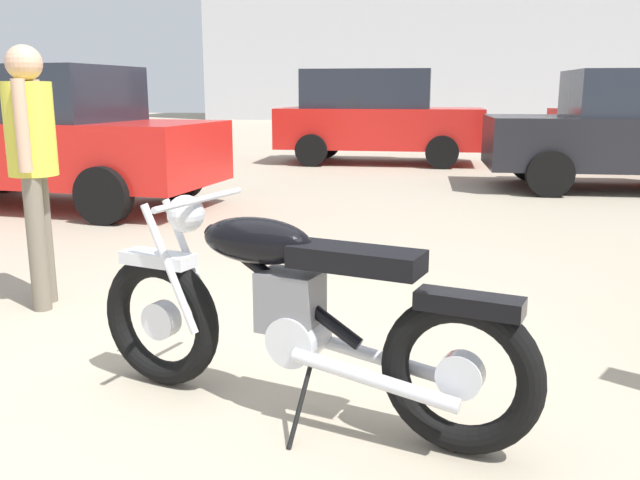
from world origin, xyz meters
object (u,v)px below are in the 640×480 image
object	(u,v)px
vintage_motorcycle	(291,315)
bystander	(32,150)
silver_sedan_mid	(43,137)
red_hatchback_near	(376,115)

from	to	relation	value
vintage_motorcycle	bystander	distance (m)	2.34
vintage_motorcycle	silver_sedan_mid	distance (m)	6.36
bystander	red_hatchback_near	xyz separation A→B (m)	(2.08, 9.20, -0.10)
bystander	red_hatchback_near	world-z (taller)	red_hatchback_near
vintage_motorcycle	bystander	bearing A→B (deg)	-15.82
red_hatchback_near	silver_sedan_mid	size ratio (longest dim) A/B	0.90
silver_sedan_mid	bystander	bearing A→B (deg)	126.84
vintage_motorcycle	silver_sedan_mid	world-z (taller)	silver_sedan_mid
red_hatchback_near	silver_sedan_mid	xyz separation A→B (m)	(-3.96, -5.40, -0.08)
bystander	red_hatchback_near	size ratio (longest dim) A/B	0.41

